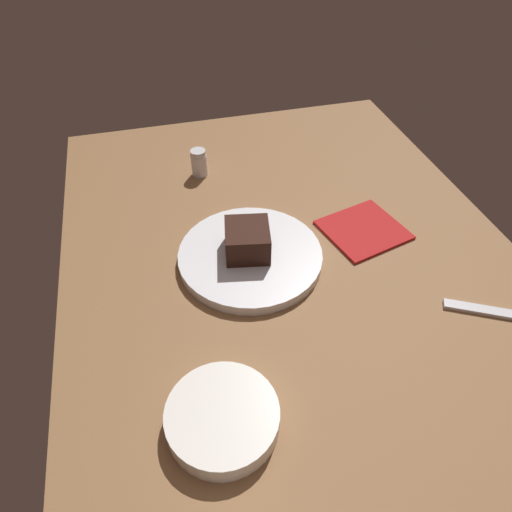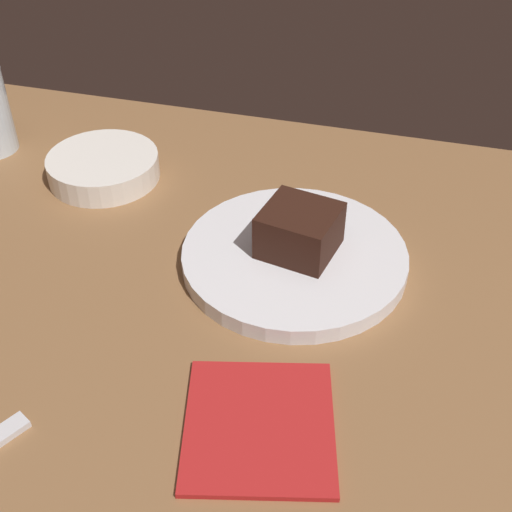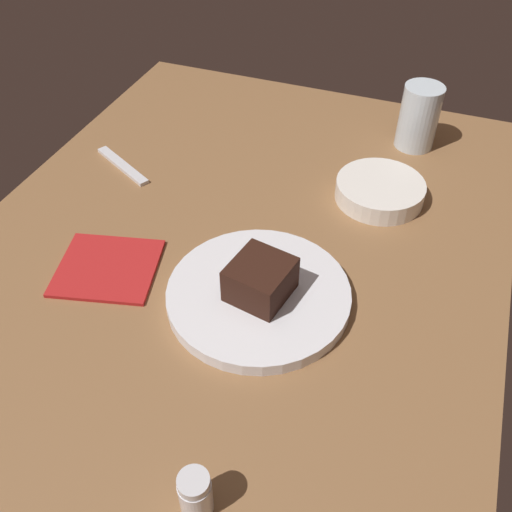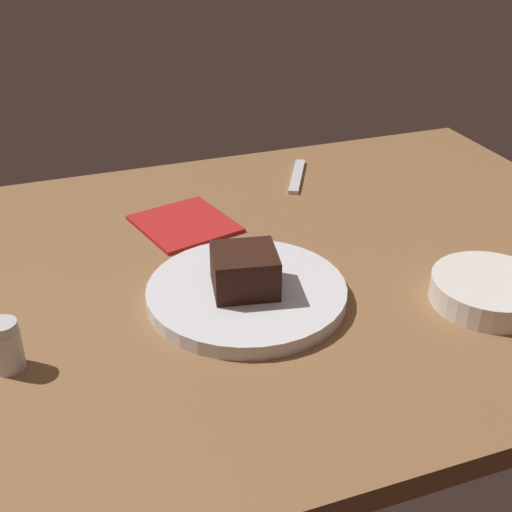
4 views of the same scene
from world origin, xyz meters
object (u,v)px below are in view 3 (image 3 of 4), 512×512
(folded_napkin, at_px, (108,268))
(salt_shaker, at_px, (195,494))
(dessert_plate, at_px, (259,295))
(dessert_spoon, at_px, (123,166))
(water_glass, at_px, (419,117))
(chocolate_cake_slice, at_px, (260,279))
(side_bowl, at_px, (380,191))

(folded_napkin, bearing_deg, salt_shaker, 45.13)
(dessert_plate, xyz_separation_m, dessert_spoon, (-0.22, -0.35, -0.01))
(water_glass, height_order, folded_napkin, water_glass)
(water_glass, bearing_deg, folded_napkin, -36.42)
(chocolate_cake_slice, relative_size, side_bowl, 0.54)
(dessert_plate, height_order, chocolate_cake_slice, chocolate_cake_slice)
(dessert_spoon, distance_m, folded_napkin, 0.27)
(folded_napkin, bearing_deg, dessert_plate, 95.37)
(chocolate_cake_slice, bearing_deg, dessert_spoon, -122.30)
(chocolate_cake_slice, height_order, salt_shaker, chocolate_cake_slice)
(salt_shaker, distance_m, water_glass, 0.80)
(dessert_plate, relative_size, water_glass, 2.15)
(salt_shaker, xyz_separation_m, side_bowl, (-0.60, 0.07, -0.01))
(salt_shaker, bearing_deg, dessert_plate, -171.95)
(chocolate_cake_slice, bearing_deg, salt_shaker, 7.40)
(chocolate_cake_slice, xyz_separation_m, dessert_spoon, (-0.23, -0.36, -0.04))
(dessert_plate, relative_size, salt_shaker, 4.22)
(chocolate_cake_slice, relative_size, dessert_spoon, 0.55)
(chocolate_cake_slice, relative_size, salt_shaker, 1.31)
(side_bowl, relative_size, folded_napkin, 1.03)
(dessert_plate, height_order, salt_shaker, salt_shaker)
(dessert_plate, xyz_separation_m, folded_napkin, (0.02, -0.24, -0.01))
(salt_shaker, xyz_separation_m, water_glass, (-0.79, 0.10, 0.03))
(chocolate_cake_slice, relative_size, folded_napkin, 0.56)
(dessert_plate, distance_m, side_bowl, 0.32)
(side_bowl, distance_m, dessert_spoon, 0.47)
(water_glass, distance_m, folded_napkin, 0.64)
(side_bowl, xyz_separation_m, folded_napkin, (0.32, -0.35, -0.01))
(dessert_plate, height_order, dessert_spoon, dessert_plate)
(dessert_plate, relative_size, dessert_spoon, 1.76)
(water_glass, xyz_separation_m, side_bowl, (0.19, -0.03, -0.04))
(salt_shaker, height_order, dessert_spoon, salt_shaker)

